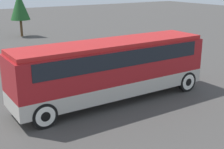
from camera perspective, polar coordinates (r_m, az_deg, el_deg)
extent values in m
plane|color=#423F3D|center=(17.20, 0.00, -4.70)|extent=(120.00, 120.00, 0.00)
cube|color=#B7B2A8|center=(16.89, 0.00, -1.91)|extent=(10.90, 2.56, 0.77)
cube|color=maroon|center=(16.52, 0.00, 2.28)|extent=(10.90, 2.56, 1.79)
cube|color=black|center=(16.42, 0.00, 3.77)|extent=(9.59, 2.60, 0.80)
cube|color=#B21E1E|center=(16.30, 0.00, 5.70)|extent=(10.68, 2.36, 0.22)
cube|color=maroon|center=(19.89, 12.94, 3.62)|extent=(0.36, 2.46, 2.04)
cylinder|color=black|center=(18.90, 13.51, -1.27)|extent=(1.18, 0.28, 1.18)
cylinder|color=silver|center=(18.90, 13.51, -1.27)|extent=(0.92, 0.30, 0.92)
cylinder|color=black|center=(18.90, 13.51, -1.27)|extent=(0.45, 0.32, 0.45)
cylinder|color=black|center=(20.50, 8.81, 0.44)|extent=(1.18, 0.28, 1.18)
cylinder|color=silver|center=(20.50, 8.81, 0.44)|extent=(0.92, 0.30, 0.92)
cylinder|color=black|center=(20.50, 8.81, 0.44)|extent=(0.45, 0.32, 0.45)
cylinder|color=black|center=(14.22, -12.25, -7.35)|extent=(1.18, 0.28, 1.18)
cylinder|color=silver|center=(14.22, -12.25, -7.35)|extent=(0.92, 0.30, 0.92)
cylinder|color=black|center=(14.22, -12.25, -7.35)|extent=(0.45, 0.32, 0.45)
cylinder|color=black|center=(16.28, -15.24, -4.39)|extent=(1.18, 0.28, 1.18)
cylinder|color=silver|center=(16.28, -15.24, -4.39)|extent=(0.92, 0.30, 0.92)
cylinder|color=black|center=(16.28, -15.24, -4.39)|extent=(0.45, 0.32, 0.45)
cube|color=black|center=(22.94, 2.38, 2.31)|extent=(4.05, 1.75, 0.57)
cube|color=black|center=(22.71, 2.06, 3.64)|extent=(2.11, 1.58, 0.56)
cylinder|color=black|center=(23.29, 6.57, 1.93)|extent=(0.71, 0.22, 0.71)
cylinder|color=black|center=(23.29, 6.57, 1.93)|extent=(0.27, 0.26, 0.27)
cylinder|color=black|center=(24.48, 4.23, 2.74)|extent=(0.71, 0.22, 0.71)
cylinder|color=black|center=(24.48, 4.23, 2.74)|extent=(0.27, 0.26, 0.27)
cylinder|color=black|center=(21.54, 0.26, 0.80)|extent=(0.71, 0.22, 0.71)
cylinder|color=black|center=(21.54, 0.26, 0.80)|extent=(0.27, 0.26, 0.27)
cylinder|color=black|center=(22.82, -1.91, 1.72)|extent=(0.71, 0.22, 0.71)
cylinder|color=black|center=(22.82, -1.91, 1.72)|extent=(0.27, 0.26, 0.27)
cube|color=navy|center=(23.16, -9.26, 2.35)|extent=(4.59, 1.82, 0.66)
cube|color=black|center=(22.94, -9.75, 3.79)|extent=(2.38, 1.64, 0.58)
cylinder|color=black|center=(23.27, -4.35, 1.97)|extent=(0.70, 0.22, 0.70)
cylinder|color=black|center=(23.27, -4.35, 1.97)|extent=(0.27, 0.26, 0.27)
cylinder|color=black|center=(24.68, -6.19, 2.80)|extent=(0.70, 0.22, 0.70)
cylinder|color=black|center=(24.68, -6.19, 2.80)|extent=(0.27, 0.26, 0.27)
cylinder|color=black|center=(21.85, -12.66, 0.60)|extent=(0.70, 0.22, 0.70)
cylinder|color=black|center=(21.85, -12.66, 0.60)|extent=(0.27, 0.26, 0.27)
cylinder|color=black|center=(23.35, -14.09, 1.55)|extent=(0.70, 0.22, 0.70)
cylinder|color=black|center=(23.35, -14.09, 1.55)|extent=(0.27, 0.26, 0.27)
cylinder|color=brown|center=(38.04, -16.24, 8.15)|extent=(0.28, 0.28, 1.92)
cone|color=#1E5123|center=(37.77, -16.56, 11.97)|extent=(2.21, 2.21, 3.18)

